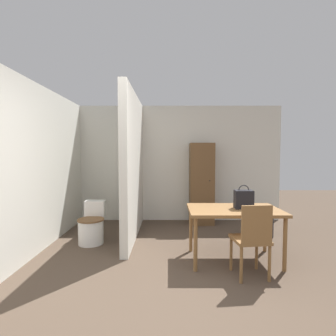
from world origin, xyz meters
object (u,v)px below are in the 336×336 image
object	(u,v)px
dining_table	(233,214)
space_heater	(261,221)
wooden_chair	(251,237)
handbag	(242,199)
toilet	(91,227)
wooden_cabinet	(200,183)

from	to	relation	value
dining_table	space_heater	size ratio (longest dim) A/B	2.20
wooden_chair	handbag	distance (m)	0.64
wooden_chair	toilet	distance (m)	2.58
wooden_chair	space_heater	bearing A→B (deg)	60.16
wooden_chair	handbag	size ratio (longest dim) A/B	2.76
dining_table	toilet	world-z (taller)	dining_table
toilet	space_heater	size ratio (longest dim) A/B	1.18
wooden_chair	toilet	xyz separation A→B (m)	(-2.25, 1.24, -0.22)
toilet	space_heater	xyz separation A→B (m)	(2.94, 0.32, 0.01)
wooden_cabinet	space_heater	xyz separation A→B (m)	(0.97, -0.88, -0.56)
wooden_cabinet	space_heater	distance (m)	1.43
dining_table	wooden_chair	world-z (taller)	wooden_chair
dining_table	handbag	distance (m)	0.24
dining_table	handbag	world-z (taller)	handbag
wooden_chair	space_heater	xyz separation A→B (m)	(0.69, 1.56, -0.21)
wooden_chair	wooden_cabinet	xyz separation A→B (m)	(-0.29, 2.44, 0.35)
toilet	handbag	world-z (taller)	handbag
wooden_chair	toilet	bearing A→B (deg)	145.12
wooden_cabinet	handbag	bearing A→B (deg)	-80.14
handbag	dining_table	bearing A→B (deg)	-177.19
dining_table	space_heater	world-z (taller)	dining_table
toilet	wooden_cabinet	size ratio (longest dim) A/B	0.39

